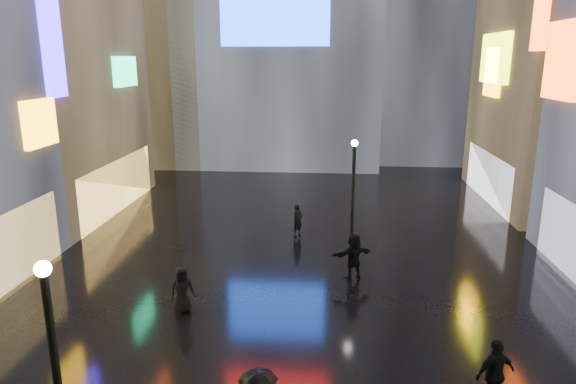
# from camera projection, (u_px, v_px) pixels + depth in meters

# --- Properties ---
(ground) EXTENTS (140.00, 140.00, 0.00)m
(ground) POSITION_uv_depth(u_px,v_px,m) (302.00, 253.00, 23.53)
(ground) COLOR black
(ground) RESTS_ON ground
(building_left_far) EXTENTS (10.28, 12.00, 22.00)m
(building_left_far) POSITION_uv_depth(u_px,v_px,m) (16.00, 14.00, 27.79)
(building_left_far) COLOR black
(building_left_far) RESTS_ON ground
(tower_flank_left) EXTENTS (10.00, 10.00, 26.00)m
(tower_flank_left) POSITION_uv_depth(u_px,v_px,m) (149.00, 4.00, 42.54)
(tower_flank_left) COLOR black
(tower_flank_left) RESTS_ON ground
(lamp_near) EXTENTS (0.30, 0.30, 5.20)m
(lamp_near) POSITION_uv_depth(u_px,v_px,m) (56.00, 372.00, 9.67)
(lamp_near) COLOR black
(lamp_near) RESTS_ON ground
(lamp_far) EXTENTS (0.30, 0.30, 5.20)m
(lamp_far) POSITION_uv_depth(u_px,v_px,m) (353.00, 189.00, 23.10)
(lamp_far) COLOR black
(lamp_far) RESTS_ON ground
(pedestrian_3) EXTENTS (1.20, 0.85, 1.90)m
(pedestrian_3) POSITION_uv_depth(u_px,v_px,m) (495.00, 374.00, 12.97)
(pedestrian_3) COLOR black
(pedestrian_3) RESTS_ON ground
(pedestrian_4) EXTENTS (0.98, 0.87, 1.69)m
(pedestrian_4) POSITION_uv_depth(u_px,v_px,m) (182.00, 290.00, 17.89)
(pedestrian_4) COLOR black
(pedestrian_4) RESTS_ON ground
(pedestrian_5) EXTENTS (1.82, 1.23, 1.89)m
(pedestrian_5) POSITION_uv_depth(u_px,v_px,m) (354.00, 256.00, 20.67)
(pedestrian_5) COLOR black
(pedestrian_5) RESTS_ON ground
(pedestrian_6) EXTENTS (0.69, 0.71, 1.65)m
(pedestrian_6) POSITION_uv_depth(u_px,v_px,m) (298.00, 221.00, 25.57)
(pedestrian_6) COLOR black
(pedestrian_6) RESTS_ON ground
(umbrella_2) EXTENTS (1.18, 1.17, 0.89)m
(umbrella_2) POSITION_uv_depth(u_px,v_px,m) (180.00, 255.00, 17.56)
(umbrella_2) COLOR black
(umbrella_2) RESTS_ON pedestrian_4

